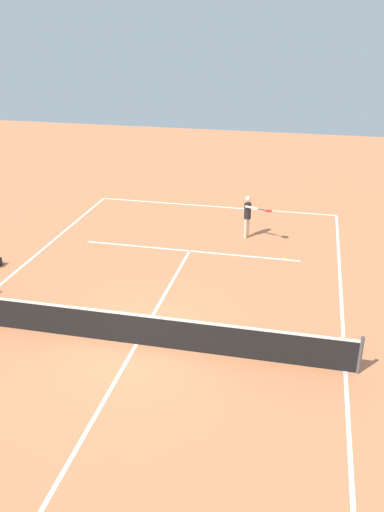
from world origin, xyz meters
name	(u,v)px	position (x,y,z in m)	size (l,w,h in m)	color
ground_plane	(136,344)	(0.00, 0.00, 0.00)	(60.00, 60.00, 0.00)	#D37A4C
court_lines	(136,344)	(0.00, 0.00, 0.00)	(11.26, 23.80, 0.01)	white
tennis_net	(136,329)	(0.00, 0.00, 0.50)	(11.86, 0.10, 1.07)	#4C4C51
player_serving	(249,213)	(-1.99, -8.37, 1.04)	(1.20, 0.92, 1.74)	beige
tennis_ball	(285,258)	(-3.62, -6.56, 0.03)	(0.07, 0.07, 0.07)	#CCE033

